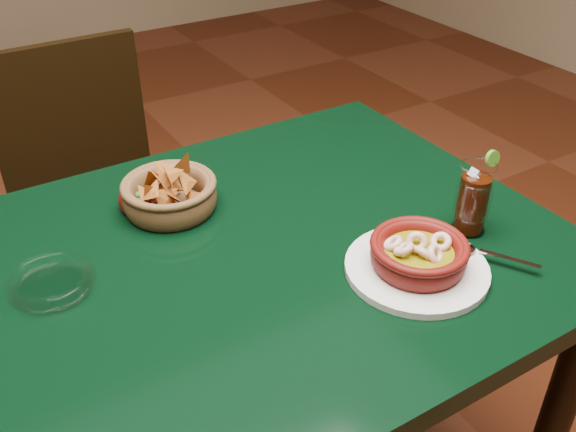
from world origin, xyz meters
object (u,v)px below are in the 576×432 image
dining_chair (98,204)px  cola_drink (473,199)px  chip_basket (170,195)px  dining_table (211,313)px  shrimp_plate (418,257)px

dining_chair → cola_drink: size_ratio=6.03×
chip_basket → cola_drink: 0.53m
cola_drink → dining_table: bearing=161.7°
dining_table → dining_chair: dining_chair is taller
dining_chair → shrimp_plate: 0.98m
dining_table → cola_drink: size_ratio=8.22×
cola_drink → dining_chair: bearing=116.7°
dining_chair → chip_basket: (0.02, -0.52, 0.30)m
dining_chair → chip_basket: 0.60m
shrimp_plate → chip_basket: size_ratio=1.35×
dining_chair → shrimp_plate: dining_chair is taller
shrimp_plate → cola_drink: 0.16m
dining_table → shrimp_plate: bearing=-33.6°
shrimp_plate → chip_basket: chip_basket is taller
chip_basket → cola_drink: size_ratio=1.39×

